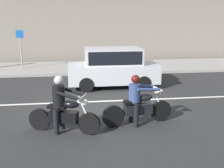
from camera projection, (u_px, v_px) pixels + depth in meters
name	position (u px, v px, depth m)	size (l,w,h in m)	color
ground_plane	(94.00, 109.00, 9.59)	(80.00, 80.00, 0.00)	#282828
sidewalk_slab	(86.00, 67.00, 17.28)	(40.00, 4.40, 0.14)	gray
lane_marking_stripe	(81.00, 102.00, 10.40)	(18.00, 0.14, 0.01)	silver
motorcycle_with_rider_denim_blue	(138.00, 104.00, 8.13)	(2.20, 0.77, 1.53)	black
motorcycle_with_rider_black_leather	(63.00, 110.00, 7.54)	(2.01, 0.94, 1.62)	black
parked_hatchback_silver	(113.00, 67.00, 12.51)	(4.08, 1.76, 1.80)	#B2B5BA
street_sign_post	(21.00, 45.00, 16.21)	(0.44, 0.08, 2.31)	gray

